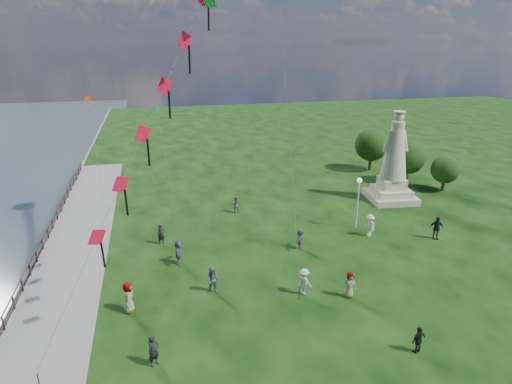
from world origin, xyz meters
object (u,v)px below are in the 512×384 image
object	(u,v)px
statue	(393,168)
lamppost	(358,192)
person_0	(153,351)
person_7	(235,204)
person_3	(419,340)
person_9	(436,228)
person_11	(300,239)
person_5	(179,252)
person_8	(370,225)
person_1	(213,280)
person_6	(161,234)
person_2	(304,282)
person_10	(128,297)
person_4	(350,285)

from	to	relation	value
statue	lamppost	world-z (taller)	statue
person_0	person_7	xyz separation A→B (m)	(7.89, 18.72, -0.05)
person_3	person_9	world-z (taller)	person_9
person_7	person_11	size ratio (longest dim) A/B	0.97
person_3	person_5	bearing A→B (deg)	-62.79
person_5	person_8	xyz separation A→B (m)	(15.53, 0.84, 0.02)
person_1	person_6	world-z (taller)	person_1
person_5	person_11	world-z (taller)	person_5
statue	person_11	bearing A→B (deg)	-140.20
person_6	person_7	distance (m)	8.65
person_0	person_2	size ratio (longest dim) A/B	0.96
person_5	person_11	xyz separation A→B (m)	(9.21, 0.08, -0.11)
person_5	person_11	size ratio (longest dim) A/B	1.13
person_11	person_1	bearing A→B (deg)	-33.47
person_1	person_2	size ratio (longest dim) A/B	1.02
person_10	person_1	bearing A→B (deg)	-81.25
person_1	person_9	world-z (taller)	person_9
person_3	person_11	world-z (taller)	person_11
person_3	person_6	xyz separation A→B (m)	(-12.25, 15.98, 0.06)
lamppost	person_10	world-z (taller)	lamppost
person_3	person_8	xyz separation A→B (m)	(4.38, 13.32, 0.18)
person_4	person_9	distance (m)	12.11
person_10	person_11	distance (m)	13.59
person_2	person_7	xyz separation A→B (m)	(-1.44, 14.52, -0.09)
person_3	person_10	distance (m)	16.18
person_3	person_5	world-z (taller)	person_5
person_5	person_10	world-z (taller)	person_10
person_3	person_9	xyz separation A→B (m)	(9.33, 11.53, 0.20)
person_3	person_4	world-z (taller)	person_4
person_2	person_3	world-z (taller)	person_2
statue	person_0	bearing A→B (deg)	-135.32
person_1	person_3	world-z (taller)	person_1
lamppost	person_2	size ratio (longest dim) A/B	2.58
person_3	person_11	xyz separation A→B (m)	(-1.94, 12.55, 0.06)
person_4	person_7	distance (m)	16.07
person_1	person_2	distance (m)	5.74
person_0	person_6	xyz separation A→B (m)	(0.89, 13.63, -0.02)
person_6	person_10	size ratio (longest dim) A/B	0.85
person_8	person_9	distance (m)	5.26
statue	person_4	world-z (taller)	statue
person_1	person_2	bearing A→B (deg)	9.21
person_10	person_0	bearing A→B (deg)	-165.10
lamppost	statue	bearing A→B (deg)	40.30
person_8	person_11	xyz separation A→B (m)	(-6.32, -0.77, -0.13)
person_1	person_5	xyz separation A→B (m)	(-1.81, 4.41, 0.03)
person_6	person_9	bearing A→B (deg)	-28.97
person_10	statue	bearing A→B (deg)	-62.13
person_4	person_11	xyz separation A→B (m)	(-0.75, 7.04, -0.05)
person_6	person_9	size ratio (longest dim) A/B	0.85
lamppost	person_5	world-z (taller)	lamppost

